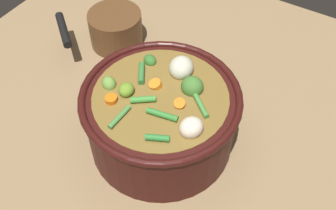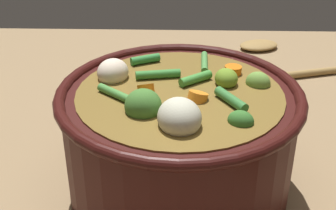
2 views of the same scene
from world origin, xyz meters
The scene contains 3 objects.
ground_plane centered at (0.00, 0.00, 0.00)m, with size 1.10×1.10×0.00m, color #8C704C.
cooking_pot centered at (0.00, 0.00, 0.07)m, with size 0.28×0.28×0.16m.
wooden_spoon centered at (0.39, -0.18, 0.01)m, with size 0.22×0.25×0.01m.
Camera 2 is at (-0.47, 0.00, 0.37)m, focal length 50.56 mm.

